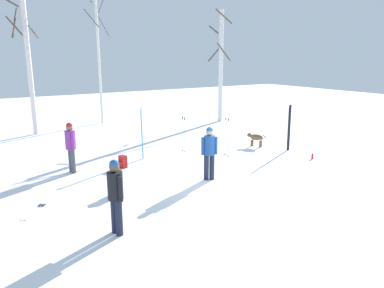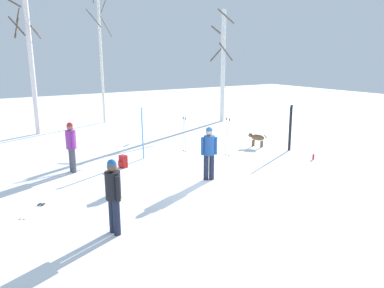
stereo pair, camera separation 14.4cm
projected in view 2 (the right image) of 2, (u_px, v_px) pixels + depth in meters
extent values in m
plane|color=white|center=(246.00, 191.00, 10.72)|extent=(60.00, 60.00, 0.00)
cylinder|color=#1E2338|center=(206.00, 167.00, 11.59)|extent=(0.16, 0.16, 0.82)
cylinder|color=#1E2338|center=(212.00, 167.00, 11.61)|extent=(0.16, 0.16, 0.82)
cylinder|color=#1E478C|center=(209.00, 145.00, 11.43)|extent=(0.34, 0.34, 0.62)
sphere|color=tan|center=(209.00, 132.00, 11.33)|extent=(0.22, 0.22, 0.22)
sphere|color=#265999|center=(209.00, 130.00, 11.32)|extent=(0.21, 0.21, 0.21)
cylinder|color=#1E478C|center=(203.00, 146.00, 11.40)|extent=(0.10, 0.10, 0.56)
cylinder|color=#1E478C|center=(216.00, 146.00, 11.47)|extent=(0.10, 0.10, 0.56)
cylinder|color=#1E2338|center=(117.00, 217.00, 8.01)|extent=(0.16, 0.16, 0.82)
cylinder|color=#1E2338|center=(112.00, 215.00, 8.14)|extent=(0.16, 0.16, 0.82)
cylinder|color=black|center=(113.00, 185.00, 7.91)|extent=(0.34, 0.34, 0.62)
sphere|color=brown|center=(112.00, 167.00, 7.81)|extent=(0.22, 0.22, 0.22)
sphere|color=#265999|center=(112.00, 164.00, 7.80)|extent=(0.21, 0.21, 0.21)
cylinder|color=black|center=(118.00, 189.00, 7.76)|extent=(0.10, 0.10, 0.56)
cylinder|color=black|center=(108.00, 184.00, 8.07)|extent=(0.10, 0.10, 0.56)
cylinder|color=#4C4C56|center=(73.00, 161.00, 12.31)|extent=(0.16, 0.16, 0.82)
cylinder|color=#4C4C56|center=(72.00, 160.00, 12.45)|extent=(0.16, 0.16, 0.82)
cylinder|color=purple|center=(71.00, 140.00, 12.21)|extent=(0.34, 0.34, 0.62)
sphere|color=#997051|center=(70.00, 127.00, 12.11)|extent=(0.22, 0.22, 0.22)
sphere|color=#B22626|center=(70.00, 125.00, 12.10)|extent=(0.21, 0.21, 0.21)
cylinder|color=purple|center=(73.00, 141.00, 12.05)|extent=(0.10, 0.10, 0.56)
cylinder|color=purple|center=(69.00, 139.00, 12.37)|extent=(0.10, 0.10, 0.56)
ellipsoid|color=brown|center=(258.00, 137.00, 15.81)|extent=(0.46, 0.64, 0.26)
sphere|color=brown|center=(251.00, 135.00, 15.97)|extent=(0.18, 0.18, 0.18)
ellipsoid|color=brown|center=(249.00, 135.00, 16.01)|extent=(0.10, 0.12, 0.06)
cylinder|color=brown|center=(265.00, 137.00, 15.62)|extent=(0.12, 0.19, 0.17)
cylinder|color=brown|center=(253.00, 143.00, 15.91)|extent=(0.07, 0.07, 0.28)
cylinder|color=brown|center=(254.00, 143.00, 16.04)|extent=(0.07, 0.07, 0.28)
cylinder|color=brown|center=(261.00, 144.00, 15.71)|extent=(0.07, 0.07, 0.28)
cylinder|color=brown|center=(262.00, 144.00, 15.84)|extent=(0.07, 0.07, 0.28)
cube|color=blue|center=(142.00, 135.00, 13.77)|extent=(0.14, 0.17, 1.89)
cube|color=blue|center=(142.00, 109.00, 13.54)|extent=(0.05, 0.06, 0.10)
cube|color=blue|center=(143.00, 135.00, 13.83)|extent=(0.14, 0.17, 1.89)
cube|color=blue|center=(142.00, 109.00, 13.59)|extent=(0.05, 0.06, 0.10)
cube|color=black|center=(290.00, 129.00, 15.06)|extent=(0.10, 0.03, 1.82)
cube|color=black|center=(291.00, 106.00, 14.83)|extent=(0.06, 0.02, 0.10)
cube|color=black|center=(291.00, 129.00, 15.08)|extent=(0.10, 0.03, 1.82)
cube|color=black|center=(292.00, 106.00, 14.86)|extent=(0.06, 0.02, 0.10)
cube|color=white|center=(41.00, 204.00, 9.73)|extent=(1.24, 1.43, 0.02)
cube|color=#333338|center=(40.00, 204.00, 9.68)|extent=(0.13, 0.13, 0.03)
cube|color=white|center=(44.00, 205.00, 9.71)|extent=(1.24, 1.43, 0.02)
cube|color=#333338|center=(43.00, 204.00, 9.66)|extent=(0.13, 0.13, 0.03)
cylinder|color=#B2B2BC|center=(226.00, 139.00, 14.19)|extent=(0.02, 0.11, 1.44)
cylinder|color=black|center=(227.00, 119.00, 14.01)|extent=(0.04, 0.04, 0.10)
cylinder|color=black|center=(226.00, 155.00, 14.34)|extent=(0.07, 0.07, 0.01)
cylinder|color=#B2B2BC|center=(229.00, 139.00, 14.05)|extent=(0.02, 0.11, 1.44)
cylinder|color=black|center=(229.00, 120.00, 13.86)|extent=(0.04, 0.04, 0.10)
cylinder|color=black|center=(229.00, 156.00, 14.20)|extent=(0.07, 0.07, 0.01)
cylinder|color=#B2B2BC|center=(183.00, 136.00, 14.83)|extent=(0.02, 0.10, 1.37)
cylinder|color=black|center=(183.00, 118.00, 14.66)|extent=(0.04, 0.04, 0.10)
cylinder|color=black|center=(183.00, 151.00, 14.98)|extent=(0.07, 0.07, 0.01)
cylinder|color=#B2B2BC|center=(185.00, 137.00, 14.70)|extent=(0.02, 0.10, 1.37)
cylinder|color=black|center=(185.00, 118.00, 14.52)|extent=(0.04, 0.04, 0.10)
cylinder|color=black|center=(185.00, 151.00, 14.84)|extent=(0.07, 0.07, 0.01)
cube|color=red|center=(123.00, 161.00, 12.92)|extent=(0.26, 0.30, 0.44)
cube|color=red|center=(120.00, 164.00, 12.84)|extent=(0.11, 0.20, 0.20)
cube|color=black|center=(125.00, 160.00, 13.05)|extent=(0.03, 0.04, 0.37)
cube|color=black|center=(127.00, 161.00, 12.95)|extent=(0.03, 0.04, 0.37)
cube|color=#4C7F3F|center=(115.00, 188.00, 10.32)|extent=(0.28, 0.23, 0.44)
cube|color=#4C7F3F|center=(114.00, 189.00, 10.45)|extent=(0.20, 0.08, 0.20)
cube|color=black|center=(119.00, 189.00, 10.25)|extent=(0.04, 0.03, 0.37)
cube|color=black|center=(114.00, 190.00, 10.19)|extent=(0.04, 0.03, 0.37)
cylinder|color=red|center=(313.00, 157.00, 13.96)|extent=(0.08, 0.08, 0.18)
cylinder|color=black|center=(314.00, 154.00, 13.94)|extent=(0.05, 0.05, 0.02)
cylinder|color=silver|center=(31.00, 61.00, 17.68)|extent=(0.24, 0.24, 7.22)
cylinder|color=brown|center=(18.00, 15.00, 17.12)|extent=(0.36, 0.78, 0.75)
cylinder|color=brown|center=(17.00, 28.00, 17.24)|extent=(0.46, 1.01, 1.00)
cylinder|color=brown|center=(17.00, 26.00, 16.86)|extent=(0.57, 1.08, 0.93)
cylinder|color=brown|center=(36.00, 32.00, 17.32)|extent=(0.58, 0.68, 0.58)
cylinder|color=brown|center=(11.00, 1.00, 16.48)|extent=(0.68, 1.36, 0.64)
cylinder|color=silver|center=(101.00, 60.00, 20.83)|extent=(0.14, 0.14, 7.19)
cylinder|color=brown|center=(104.00, 5.00, 20.36)|extent=(0.21, 0.75, 0.83)
cylinder|color=brown|center=(94.00, 18.00, 19.88)|extent=(0.60, 0.82, 1.02)
cylinder|color=brown|center=(106.00, 27.00, 20.22)|extent=(0.82, 0.58, 1.03)
cylinder|color=white|center=(223.00, 67.00, 21.39)|extent=(0.25, 0.25, 6.41)
cylinder|color=brown|center=(216.00, 30.00, 20.69)|extent=(0.20, 1.04, 0.53)
cylinder|color=brown|center=(226.00, 16.00, 20.29)|extent=(0.95, 0.46, 0.82)
cylinder|color=brown|center=(226.00, 52.00, 20.81)|extent=(0.88, 0.31, 1.03)
cylinder|color=brown|center=(216.00, 55.00, 21.56)|extent=(1.08, 0.40, 0.81)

